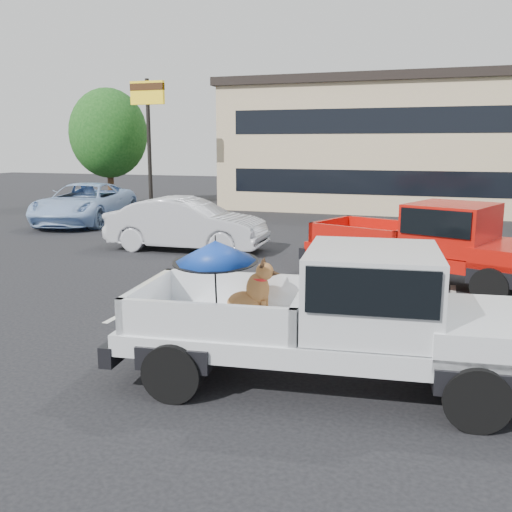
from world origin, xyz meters
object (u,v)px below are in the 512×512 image
(motel_sign, at_px, (148,110))
(red_pickup, at_px, (443,241))
(tree_left, at_px, (108,133))
(silver_sedan, at_px, (187,224))
(blue_suv, at_px, (85,203))
(silver_pickup, at_px, (352,310))

(motel_sign, bearing_deg, red_pickup, -37.16)
(motel_sign, xyz_separation_m, tree_left, (-4.00, 3.00, -0.92))
(tree_left, relative_size, silver_sedan, 1.24)
(red_pickup, height_order, silver_sedan, red_pickup)
(tree_left, bearing_deg, silver_sedan, -48.19)
(red_pickup, xyz_separation_m, blue_suv, (-13.98, 6.40, -0.22))
(tree_left, distance_m, blue_suv, 7.40)
(silver_pickup, bearing_deg, motel_sign, 119.89)
(silver_sedan, bearing_deg, blue_suv, 55.12)
(silver_pickup, relative_size, silver_sedan, 1.21)
(silver_pickup, relative_size, red_pickup, 0.97)
(motel_sign, height_order, blue_suv, motel_sign)
(motel_sign, relative_size, tree_left, 1.00)
(tree_left, bearing_deg, red_pickup, -37.09)
(motel_sign, bearing_deg, tree_left, 143.13)
(silver_pickup, xyz_separation_m, blue_suv, (-12.92, 12.57, -0.24))
(motel_sign, distance_m, silver_pickup, 19.96)
(silver_sedan, bearing_deg, tree_left, 39.26)
(tree_left, distance_m, silver_pickup, 24.61)
(silver_pickup, distance_m, blue_suv, 18.03)
(motel_sign, relative_size, silver_sedan, 1.24)
(silver_pickup, bearing_deg, blue_suv, 129.27)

